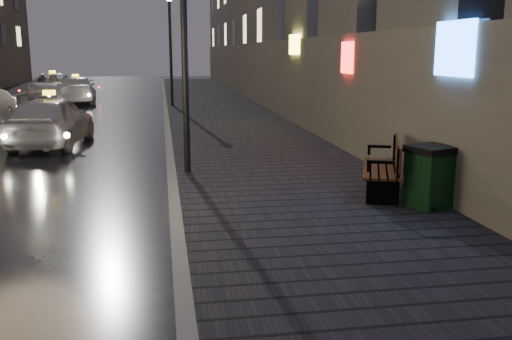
% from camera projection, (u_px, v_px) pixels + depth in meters
% --- Properties ---
extents(ground, '(120.00, 120.00, 0.00)m').
position_uv_depth(ground, '(50.00, 298.00, 6.50)').
color(ground, black).
rests_on(ground, ground).
extents(sidewalk, '(4.60, 58.00, 0.15)m').
position_uv_depth(sidewalk, '(216.00, 108.00, 27.39)').
color(sidewalk, black).
rests_on(sidewalk, ground).
extents(curb, '(0.20, 58.00, 0.15)m').
position_uv_depth(curb, '(165.00, 109.00, 27.01)').
color(curb, slate).
rests_on(curb, ground).
extents(lamp_near, '(0.36, 0.36, 5.28)m').
position_uv_depth(lamp_near, '(184.00, 15.00, 11.88)').
color(lamp_near, black).
rests_on(lamp_near, sidewalk).
extents(lamp_far, '(0.36, 0.36, 5.28)m').
position_uv_depth(lamp_far, '(170.00, 36.00, 27.33)').
color(lamp_far, black).
rests_on(lamp_far, sidewalk).
extents(bench, '(1.34, 2.11, 1.02)m').
position_uv_depth(bench, '(387.00, 167.00, 10.55)').
color(bench, black).
rests_on(bench, sidewalk).
extents(trash_bin, '(0.87, 0.87, 1.05)m').
position_uv_depth(trash_bin, '(430.00, 176.00, 9.67)').
color(trash_bin, black).
rests_on(trash_bin, sidewalk).
extents(taxi_near, '(2.21, 4.57, 1.50)m').
position_uv_depth(taxi_near, '(51.00, 121.00, 16.81)').
color(taxi_near, '#BCBCC3').
rests_on(taxi_near, ground).
extents(taxi_mid, '(2.62, 5.09, 1.41)m').
position_uv_depth(taxi_mid, '(76.00, 90.00, 30.80)').
color(taxi_mid, silver).
rests_on(taxi_mid, ground).
extents(taxi_far, '(3.15, 5.75, 1.53)m').
position_uv_depth(taxi_far, '(53.00, 86.00, 33.20)').
color(taxi_far, white).
rests_on(taxi_far, ground).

